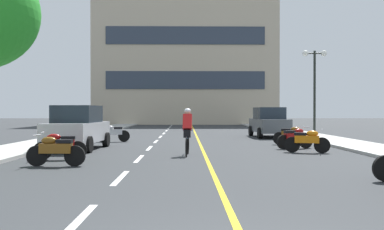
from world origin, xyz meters
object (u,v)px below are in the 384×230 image
Objects in this scene: motorcycle_4 at (307,140)px; motorcycle_2 at (55,150)px; parked_car_mid at (269,122)px; motorcycle_3 at (60,145)px; motorcycle_5 at (295,138)px; motorcycle_7 at (113,133)px; street_lamp_mid at (315,73)px; parked_car_near at (78,127)px; cyclist_rider at (187,131)px; motorcycle_6 at (291,135)px.

motorcycle_2 is at bearing -155.76° from motorcycle_4.
parked_car_mid reaches higher than motorcycle_2.
motorcycle_3 and motorcycle_4 have the same top height.
motorcycle_5 and motorcycle_7 have the same top height.
street_lamp_mid is at bearing -15.01° from parked_car_mid.
parked_car_mid is at bearing 40.30° from parked_car_near.
motorcycle_6 is at bearing 42.95° from cyclist_rider.
motorcycle_5 is (9.08, 0.18, -0.44)m from parked_car_near.
street_lamp_mid reaches higher than parked_car_mid.
parked_car_near is 2.42× the size of cyclist_rider.
motorcycle_6 is (9.44, 2.20, -0.44)m from parked_car_near.
cyclist_rider is (-4.91, -4.57, 0.41)m from motorcycle_6.
motorcycle_6 is at bearing 84.72° from motorcycle_4.
parked_car_near is 2.59× the size of motorcycle_4.
street_lamp_mid reaches higher than motorcycle_2.
motorcycle_6 is at bearing -13.17° from motorcycle_7.
motorcycle_3 is at bearing -92.64° from motorcycle_7.
motorcycle_4 and motorcycle_5 have the same top height.
motorcycle_4 is 4.66m from cyclist_rider.
cyclist_rider reaches higher than motorcycle_7.
motorcycle_4 is 10.18m from motorcycle_7.
motorcycle_2 is (-11.42, -12.74, -3.37)m from street_lamp_mid.
motorcycle_7 is (-8.37, 5.79, 0.00)m from motorcycle_4.
street_lamp_mid is 10.06m from motorcycle_4.
motorcycle_4 is 1.00× the size of motorcycle_5.
parked_car_mid is at bearing 64.36° from cyclist_rider.
parked_car_near reaches higher than motorcycle_4.
parked_car_mid is 16.09m from motorcycle_2.
street_lamp_mid is 3.96m from parked_car_mid.
motorcycle_5 is at bearing -93.48° from parked_car_mid.
parked_car_near is at bearing 170.32° from motorcycle_4.
motorcycle_6 is 6.73m from cyclist_rider.
parked_car_near is at bearing -166.90° from motorcycle_6.
parked_car_near is 9.24m from motorcycle_4.
parked_car_near is 2.51× the size of motorcycle_2.
cyclist_rider reaches higher than motorcycle_2.
street_lamp_mid is at bearing 43.30° from motorcycle_3.
street_lamp_mid reaches higher than parked_car_near.
motorcycle_2 is at bearing -131.86° from street_lamp_mid.
parked_car_near is 9.09m from motorcycle_5.
street_lamp_mid is 2.88× the size of cyclist_rider.
parked_car_mid is 2.52× the size of motorcycle_7.
motorcycle_2 is 0.96× the size of cyclist_rider.
parked_car_mid reaches higher than cyclist_rider.
motorcycle_3 is 8.99m from motorcycle_4.
motorcycle_4 is at bearing -89.51° from motorcycle_5.
motorcycle_3 is 1.02× the size of motorcycle_4.
parked_car_mid reaches higher than motorcycle_7.
motorcycle_4 is (8.74, 2.13, 0.00)m from motorcycle_3.
motorcycle_5 is at bearing 33.36° from motorcycle_2.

